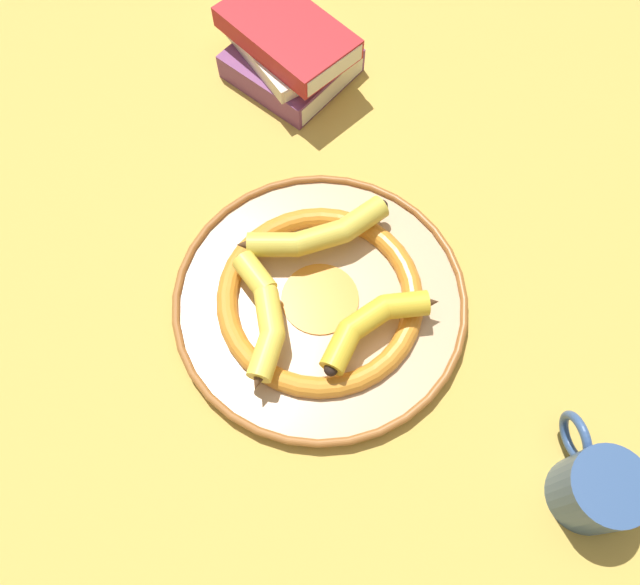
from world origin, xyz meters
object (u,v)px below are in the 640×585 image
object	(u,v)px
decorative_bowl	(320,299)
coffee_mug	(596,487)
banana_b	(316,235)
banana_c	(374,322)
book_stack	(290,49)
banana_a	(264,317)

from	to	relation	value
decorative_bowl	coffee_mug	bearing A→B (deg)	164.85
banana_b	coffee_mug	xyz separation A→B (m)	(-0.40, 0.17, -0.01)
decorative_bowl	banana_c	world-z (taller)	banana_c
coffee_mug	decorative_bowl	bearing A→B (deg)	38.63
banana_b	banana_c	bearing A→B (deg)	-78.80
book_stack	banana_c	bearing A→B (deg)	-28.35
banana_b	banana_c	distance (m)	0.14
banana_a	banana_c	world-z (taller)	same
book_stack	banana_b	bearing A→B (deg)	-35.09
decorative_bowl	banana_c	size ratio (longest dim) A/B	2.52
banana_a	book_stack	distance (m)	0.44
banana_a	coffee_mug	size ratio (longest dim) A/B	1.34
banana_a	banana_b	bearing A→B (deg)	-39.06
decorative_bowl	banana_b	size ratio (longest dim) A/B	2.26
banana_b	banana_c	size ratio (longest dim) A/B	1.12
decorative_bowl	banana_c	distance (m)	0.09
banana_c	coffee_mug	world-z (taller)	coffee_mug
decorative_bowl	banana_a	size ratio (longest dim) A/B	2.39
banana_c	book_stack	size ratio (longest dim) A/B	0.64
banana_c	decorative_bowl	bearing A→B (deg)	-70.90
book_stack	decorative_bowl	bearing A→B (deg)	-35.75
decorative_bowl	banana_a	distance (m)	0.09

